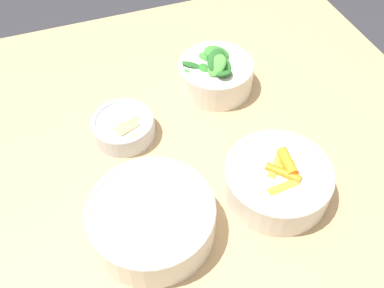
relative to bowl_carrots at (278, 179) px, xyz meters
name	(u,v)px	position (x,y,z in m)	size (l,w,h in m)	color
dining_table	(160,183)	(0.16, -0.17, -0.15)	(1.14, 0.89, 0.78)	tan
bowl_carrots	(278,179)	(0.00, 0.00, 0.00)	(0.18, 0.18, 0.07)	silver
bowl_greens	(215,73)	(0.00, -0.28, 0.00)	(0.15, 0.15, 0.09)	silver
bowl_beans_hotdog	(152,219)	(0.22, 0.00, 0.00)	(0.20, 0.20, 0.07)	silver
bowl_cookies	(123,126)	(0.21, -0.21, -0.01)	(0.12, 0.12, 0.04)	silver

